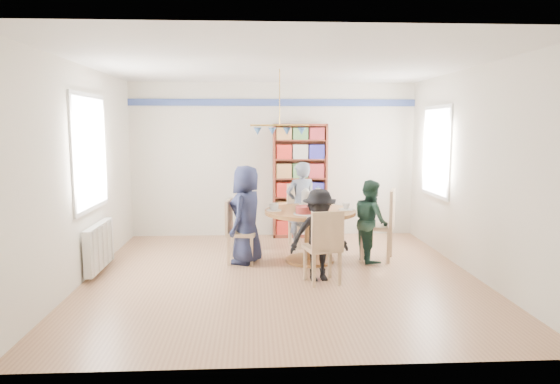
{
  "coord_description": "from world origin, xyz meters",
  "views": [
    {
      "loc": [
        -0.37,
        -6.31,
        1.93
      ],
      "look_at": [
        0.0,
        0.4,
        1.05
      ],
      "focal_mm": 32.0,
      "sensor_mm": 36.0,
      "label": 1
    }
  ],
  "objects": [
    {
      "name": "person_right",
      "position": [
        1.32,
        0.65,
        0.59
      ],
      "size": [
        0.53,
        0.64,
        1.18
      ],
      "primitive_type": "imported",
      "rotation": [
        0.0,
        0.0,
        1.72
      ],
      "color": "#1B372C",
      "rests_on": "ground"
    },
    {
      "name": "chair_left",
      "position": [
        -0.61,
        0.66,
        0.5
      ],
      "size": [
        0.46,
        0.46,
        0.91
      ],
      "color": "tan",
      "rests_on": "ground"
    },
    {
      "name": "chair_far",
      "position": [
        0.44,
        1.72,
        0.55
      ],
      "size": [
        0.56,
        0.56,
        1.01
      ],
      "color": "tan",
      "rests_on": "ground"
    },
    {
      "name": "chair_near",
      "position": [
        0.5,
        -0.38,
        0.51
      ],
      "size": [
        0.49,
        0.49,
        0.93
      ],
      "color": "tan",
      "rests_on": "ground"
    },
    {
      "name": "person_far",
      "position": [
        0.4,
        1.54,
        0.69
      ],
      "size": [
        0.58,
        0.47,
        1.38
      ],
      "primitive_type": "imported",
      "rotation": [
        0.0,
        0.0,
        3.45
      ],
      "color": "gray",
      "rests_on": "ground"
    },
    {
      "name": "person_left",
      "position": [
        -0.46,
        0.66,
        0.7
      ],
      "size": [
        0.66,
        0.8,
        1.39
      ],
      "primitive_type": "imported",
      "rotation": [
        0.0,
        0.0,
        -1.95
      ],
      "color": "#1C213E",
      "rests_on": "ground"
    },
    {
      "name": "person_near",
      "position": [
        0.46,
        -0.22,
        0.58
      ],
      "size": [
        0.81,
        0.54,
        1.16
      ],
      "primitive_type": "imported",
      "rotation": [
        0.0,
        0.0,
        0.15
      ],
      "color": "black",
      "rests_on": "ground"
    },
    {
      "name": "radiator",
      "position": [
        -2.42,
        0.3,
        0.35
      ],
      "size": [
        0.12,
        1.0,
        0.6
      ],
      "color": "silver",
      "rests_on": "ground"
    },
    {
      "name": "chair_right",
      "position": [
        1.52,
        0.71,
        0.57
      ],
      "size": [
        0.59,
        0.59,
        1.04
      ],
      "color": "tan",
      "rests_on": "ground"
    },
    {
      "name": "room_shell",
      "position": [
        -0.26,
        0.87,
        1.65
      ],
      "size": [
        5.0,
        5.0,
        5.0
      ],
      "color": "white",
      "rests_on": "ground"
    },
    {
      "name": "ground",
      "position": [
        0.0,
        0.0,
        0.0
      ],
      "size": [
        5.0,
        5.0,
        0.0
      ],
      "primitive_type": "plane",
      "color": "#A77D58"
    },
    {
      "name": "tableware",
      "position": [
        0.42,
        0.7,
        0.82
      ],
      "size": [
        1.25,
        1.25,
        0.33
      ],
      "color": "white",
      "rests_on": "dining_table"
    },
    {
      "name": "bookshelf",
      "position": [
        0.45,
        2.34,
        0.98
      ],
      "size": [
        0.94,
        0.28,
        1.98
      ],
      "color": "maroon",
      "rests_on": "ground"
    },
    {
      "name": "dining_table",
      "position": [
        0.45,
        0.68,
        0.56
      ],
      "size": [
        1.3,
        1.3,
        0.75
      ],
      "color": "brown",
      "rests_on": "ground"
    }
  ]
}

